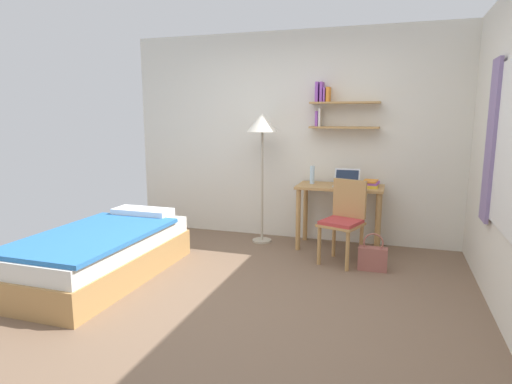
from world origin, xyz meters
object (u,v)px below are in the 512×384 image
standing_lamp (262,130)px  bed (102,254)px  desk_chair (344,218)px  desk (340,199)px  laptop (347,182)px  book_stack (371,184)px  water_bottle (312,175)px  handbag (373,258)px

standing_lamp → bed: bearing=-124.2°
bed → desk_chair: (2.18, 1.19, 0.25)m
standing_lamp → desk: bearing=1.2°
standing_lamp → laptop: standing_lamp is taller
standing_lamp → book_stack: size_ratio=6.27×
laptop → book_stack: 0.27m
desk_chair → water_bottle: size_ratio=4.11×
bed → laptop: size_ratio=6.45×
water_bottle → book_stack: size_ratio=0.85×
water_bottle → book_stack: 0.70m
laptop → standing_lamp: bearing=-178.7°
laptop → handbag: laptop is taller
desk → water_bottle: water_bottle is taller
laptop → desk_chair: bearing=-86.0°
handbag → book_stack: bearing=97.5°
bed → desk_chair: size_ratio=2.14×
desk → laptop: laptop is taller
standing_lamp → book_stack: (1.30, 0.02, -0.60)m
desk → standing_lamp: size_ratio=0.62×
laptop → handbag: 1.01m
desk_chair → handbag: size_ratio=2.26×
bed → laptop: 2.79m
book_stack → handbag: 0.93m
bed → water_bottle: bearing=44.8°
desk → water_bottle: 0.44m
laptop → water_bottle: water_bottle is taller
desk → book_stack: bearing=-0.6°
standing_lamp → handbag: size_ratio=4.06×
standing_lamp → water_bottle: 0.81m
book_stack → handbag: bearing=-82.5°
bed → laptop: bearing=38.0°
desk → laptop: 0.22m
desk_chair → desk: bearing=102.4°
laptop → bed: bearing=-142.0°
desk → standing_lamp: 1.24m
bed → laptop: laptop is taller
desk → desk_chair: desk_chair is taller
desk_chair → laptop: laptop is taller
desk_chair → water_bottle: 0.80m
bed → desk_chair: 2.50m
desk_chair → book_stack: (0.24, 0.48, 0.31)m
laptop → book_stack: laptop is taller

